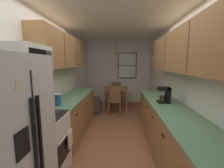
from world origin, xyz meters
TOP-DOWN VIEW (x-y plane):
  - ground_plane at (0.00, 1.00)m, footprint 12.00×12.00m
  - wall_left at (-1.35, 1.00)m, footprint 0.10×9.00m
  - wall_right at (1.35, 1.00)m, footprint 0.10×9.00m
  - wall_back at (0.00, 3.65)m, footprint 4.40×0.10m
  - ceiling_slab at (0.00, 1.00)m, footprint 4.40×9.00m
  - refrigerator at (-0.96, -1.28)m, footprint 0.70×0.77m
  - stove_range at (-0.99, -0.58)m, footprint 0.66×0.59m
  - microwave_over_range at (-1.11, -0.58)m, footprint 0.39×0.63m
  - counter_left at (-1.00, 0.78)m, footprint 0.64×2.13m
  - upper_cabinets_left at (-1.14, 0.73)m, footprint 0.33×2.21m
  - counter_right at (1.00, 0.03)m, footprint 0.64×3.23m
  - upper_cabinets_right at (1.14, -0.02)m, footprint 0.33×2.91m
  - dining_table at (-0.06, 2.75)m, footprint 0.85×0.85m
  - dining_chair_near at (-0.07, 2.12)m, footprint 0.42×0.42m
  - dining_chair_far at (-0.05, 3.38)m, footprint 0.45×0.45m
  - pendant_light at (-0.06, 2.75)m, footprint 0.28×0.28m
  - back_window at (0.38, 3.58)m, footprint 0.78×0.05m
  - trash_bin at (-0.70, 2.09)m, footprint 0.29×0.29m
  - storage_canister at (-1.00, -0.00)m, footprint 0.11×0.11m
  - dish_towel at (-0.64, -0.43)m, footprint 0.02×0.16m
  - coffee_maker at (0.98, 0.30)m, footprint 0.22×0.18m
  - table_serving_bowl at (-0.06, 2.73)m, footprint 0.18×0.18m

SIDE VIEW (x-z plane):
  - ground_plane at x=0.00m, z-range 0.00..0.00m
  - trash_bin at x=-0.70m, z-range 0.00..0.56m
  - counter_right at x=1.00m, z-range 0.00..0.90m
  - counter_left at x=-1.00m, z-range 0.00..0.90m
  - stove_range at x=-0.99m, z-range -0.08..1.02m
  - dish_towel at x=-0.64m, z-range 0.38..0.62m
  - dining_chair_near at x=-0.07m, z-range 0.05..0.95m
  - dining_chair_far at x=-0.05m, z-range 0.05..0.95m
  - dining_table at x=-0.06m, z-range 0.25..1.00m
  - table_serving_bowl at x=-0.06m, z-range 0.74..0.80m
  - refrigerator at x=-0.96m, z-range 0.00..1.73m
  - storage_canister at x=-1.00m, z-range 0.90..1.11m
  - coffee_maker at x=0.98m, z-range 0.91..1.21m
  - wall_left at x=-1.35m, z-range 0.00..2.55m
  - wall_right at x=1.35m, z-range 0.00..2.55m
  - wall_back at x=0.00m, z-range 0.00..2.55m
  - back_window at x=0.38m, z-range 1.02..2.10m
  - microwave_over_range at x=-1.11m, z-range 1.54..1.89m
  - upper_cabinets_right at x=1.14m, z-range 1.50..2.20m
  - upper_cabinets_left at x=-1.14m, z-range 1.56..2.26m
  - pendant_light at x=-0.06m, z-range 1.75..2.32m
  - ceiling_slab at x=0.00m, z-range 2.55..2.63m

